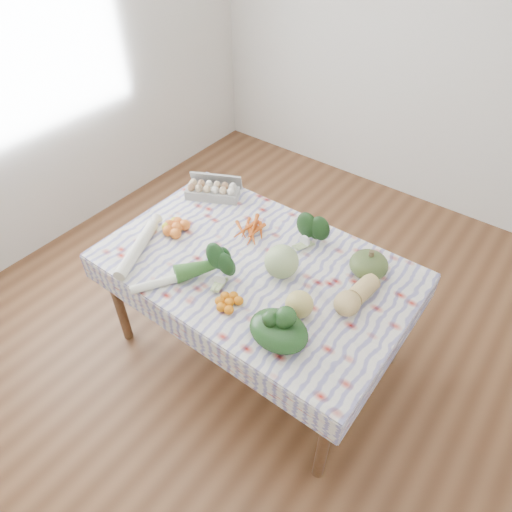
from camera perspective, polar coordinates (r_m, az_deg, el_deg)
ground at (r=3.05m, az=-0.00°, el=-11.37°), size 4.50×4.50×0.00m
wall_back at (r=3.98m, az=22.00°, el=24.41°), size 4.00×0.04×2.80m
dining_table at (r=2.54m, az=-0.00°, el=-2.35°), size 1.60×1.00×0.75m
tablecloth at (r=2.48m, az=-0.00°, el=-1.08°), size 1.66×1.06×0.01m
egg_carton at (r=2.94m, az=-5.47°, el=8.02°), size 0.36×0.27×0.09m
carrot_bunch at (r=2.65m, az=-0.84°, el=2.97°), size 0.27×0.26×0.04m
kale_bunch at (r=2.58m, az=6.99°, el=2.98°), size 0.20×0.18×0.15m
kabocha_squash at (r=2.45m, az=13.92°, el=-1.05°), size 0.22×0.22×0.13m
cabbage at (r=2.36m, az=3.22°, el=-0.70°), size 0.19×0.19×0.18m
butternut_squash at (r=2.29m, az=12.44°, el=-4.66°), size 0.16×0.29×0.13m
orange_cluster at (r=2.69m, az=-9.90°, el=3.51°), size 0.23×0.23×0.07m
broccoli at (r=2.36m, az=-4.13°, el=-1.79°), size 0.20×0.20×0.12m
mandarin_cluster at (r=2.26m, az=-3.39°, el=-5.76°), size 0.16×0.16×0.05m
grapefruit at (r=2.19m, az=5.43°, el=-6.04°), size 0.18×0.18×0.14m
spinach_bag at (r=2.09m, az=2.86°, el=-9.30°), size 0.33×0.28×0.13m
daikon at (r=2.60m, az=-14.65°, el=0.84°), size 0.24×0.45×0.07m
leek at (r=2.40m, az=-10.23°, el=-2.80°), size 0.28×0.41×0.05m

